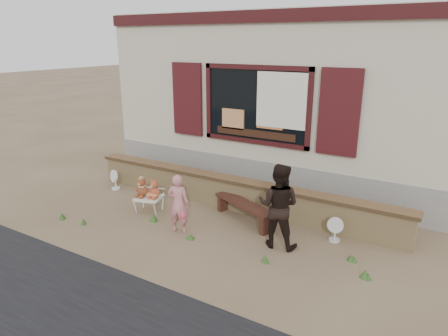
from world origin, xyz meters
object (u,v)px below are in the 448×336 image
Objects in this scene: bench at (244,208)px; child at (178,204)px; folding_chair at (149,198)px; teddy_bear_right at (155,189)px; adult at (278,206)px; teddy_bear_left at (142,187)px.

bench is 1.35× the size of child.
teddy_bear_right is (0.14, 0.04, 0.23)m from folding_chair.
folding_chair is at bearing -6.43° from adult.
teddy_bear_right reaches higher than folding_chair.
adult is (2.86, 0.01, 0.45)m from folding_chair.
teddy_bear_left reaches higher than bench.
adult reaches higher than teddy_bear_right.
folding_chair is 0.55× the size of child.
adult is at bearing -14.31° from teddy_bear_left.
bench reaches higher than folding_chair.
teddy_bear_right is 0.35× the size of child.
child is (0.96, -0.47, 0.04)m from teddy_bear_right.
folding_chair is 1.49× the size of teddy_bear_left.
child is (1.09, -0.44, 0.27)m from folding_chair.
teddy_bear_right is (-1.78, -0.54, 0.23)m from bench.
adult is at bearing -8.02° from bench.
teddy_bear_right is (0.27, 0.07, -0.01)m from teddy_bear_left.
child is at bearing -33.20° from teddy_bear_left.
bench is at bearing -144.75° from child.
teddy_bear_left is at bearing -180.00° from teddy_bear_right.
child is at bearing -105.80° from bench.
adult reaches higher than folding_chair.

